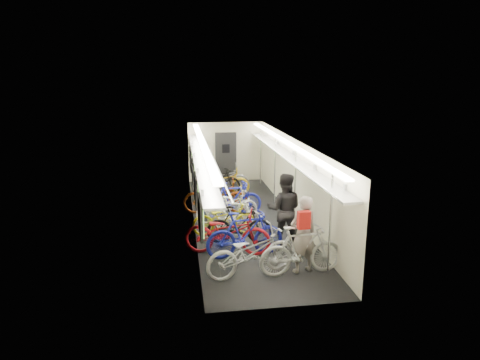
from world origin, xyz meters
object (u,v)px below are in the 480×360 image
object	(u,v)px
bicycle_0	(251,252)
bicycle_1	(245,234)
passenger_mid	(284,209)
backpack	(304,220)
passenger_near	(303,234)

from	to	relation	value
bicycle_0	bicycle_1	size ratio (longest dim) A/B	1.08
passenger_mid	bicycle_0	bearing A→B (deg)	71.40
bicycle_0	backpack	world-z (taller)	backpack
passenger_near	passenger_mid	size ratio (longest dim) A/B	0.93
bicycle_0	passenger_near	bearing A→B (deg)	-104.46
passenger_near	passenger_mid	bearing A→B (deg)	-105.63
bicycle_1	passenger_mid	bearing A→B (deg)	-67.77
passenger_near	bicycle_0	bearing A→B (deg)	-15.60
passenger_near	passenger_mid	world-z (taller)	passenger_mid
passenger_mid	backpack	xyz separation A→B (m)	(-0.04, -1.83, 0.35)
passenger_near	passenger_mid	xyz separation A→B (m)	(-0.03, 1.59, 0.06)
bicycle_0	backpack	bearing A→B (deg)	-116.78
bicycle_0	passenger_mid	bearing A→B (deg)	-50.24
bicycle_1	backpack	world-z (taller)	backpack
bicycle_1	passenger_near	size ratio (longest dim) A/B	1.09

